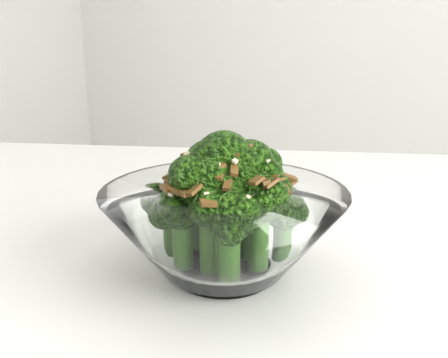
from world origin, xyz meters
The scene contains 2 objects.
table centered at (0.03, 0.14, 0.68)m, with size 1.41×1.20×0.75m.
broccoli_dish centered at (0.11, 0.04, 0.80)m, with size 0.22×0.22×0.14m.
Camera 1 is at (0.32, -0.33, 0.97)m, focal length 40.00 mm.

